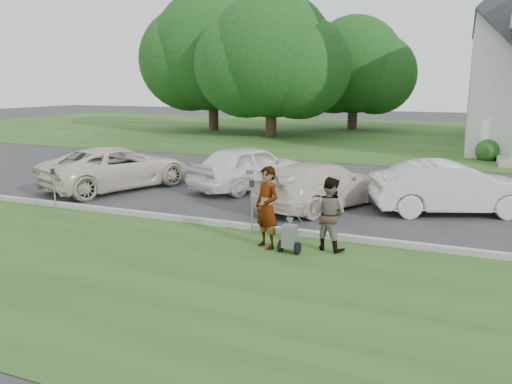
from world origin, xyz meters
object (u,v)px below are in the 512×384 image
Objects in this scene: tree_back at (354,69)px; car_b at (250,167)px; striping_cart at (290,237)px; car_d at (452,188)px; tree_far at (212,56)px; parking_meter_far at (54,185)px; car_c at (322,185)px; person_right at (329,214)px; parking_meter_near at (252,200)px; car_a at (118,168)px; person_left at (267,208)px; tree_left at (271,61)px.

tree_back reaches higher than car_b.
car_d reaches higher than striping_cart.
car_d is at bearing -48.75° from tree_far.
car_c reaches higher than parking_meter_far.
tree_far is 26.41m from car_c.
car_d is (2.39, 4.47, -0.08)m from person_right.
car_d is at bearing -72.37° from tree_back.
parking_meter_near is 5.91m from parking_meter_far.
car_a is at bearing 152.57° from parking_meter_near.
car_b is at bearing 61.00° from car_d.
person_right is at bearing 40.08° from striping_cart.
striping_cart is 8.87m from car_a.
tree_back is 5.26× the size of person_left.
parking_meter_far is at bearing 177.93° from striping_cart.
car_c is at bearing -64.92° from tree_left.
car_b is at bearing -37.49° from person_right.
car_c is at bearing 28.59° from parking_meter_far.
person_left is 8.29m from car_a.
tree_far reaches higher than car_d.
tree_left is 19.03m from car_a.
parking_meter_near is at bearing 2.11° from parking_meter_far.
tree_far is at bearing 20.31° from car_d.
person_right is at bearing -57.93° from tree_far.
car_b is (5.62, -16.81, -4.34)m from tree_left.
car_b is at bearing -59.60° from tree_far.
car_c is (8.62, -18.42, -4.44)m from tree_left.
tree_far is 12.62× the size of striping_cart.
striping_cart is at bearing 15.43° from person_left.
tree_back is 2.13× the size of car_b.
person_left is 1.01m from parking_meter_near.
striping_cart is 0.20× the size of car_c.
tree_back is 2.07× the size of car_c.
car_b is at bearing 145.23° from person_left.
tree_back is 7.33× the size of parking_meter_far.
car_a reaches higher than striping_cart.
tree_far reaches higher than tree_left.
tree_far is 30.14m from person_right.
tree_far is at bearing 153.44° from tree_left.
tree_left is 2.03× the size of car_a.
parking_meter_near is at bearing 102.23° from car_c.
car_c is at bearing 99.28° from striping_cart.
car_d is at bearing -55.52° from tree_left.
tree_left is 7.64× the size of parking_meter_near.
car_d is at bearing -143.82° from car_c.
parking_meter_far is 3.65m from car_a.
tree_back reaches higher than car_a.
parking_meter_far is at bearing 91.95° from car_d.
tree_back is 31.17m from person_left.
tree_left is at bearing -64.94° from car_a.
striping_cart is at bearing -68.25° from tree_left.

